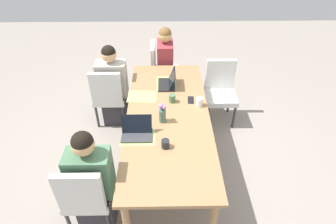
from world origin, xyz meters
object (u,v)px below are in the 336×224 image
Objects in this scene: coffee_mug_near_left at (172,98)px; coffee_mug_centre_left at (165,144)px; coffee_mug_near_right at (200,102)px; phone_black at (191,100)px; chair_head_right_left_near at (161,68)px; person_far_left_mid at (93,186)px; dining_table at (168,120)px; chair_far_left_far at (109,94)px; person_head_right_left_near at (165,68)px; person_far_left_far at (114,89)px; flower_vase at (162,113)px; laptop_far_left_mid at (137,132)px; chair_far_left_mid at (86,194)px; chair_near_right_near at (220,89)px; laptop_head_right_left_near at (168,83)px.

coffee_mug_near_left reaches higher than coffee_mug_centre_left.
phone_black is at bearing 40.60° from coffee_mug_near_right.
chair_head_right_left_near is 0.75× the size of person_far_left_mid.
coffee_mug_near_right is (0.19, -0.38, 0.12)m from dining_table.
dining_table is 1.14m from chair_far_left_far.
person_far_left_far is (-0.61, 0.74, 0.00)m from person_head_right_left_near.
coffee_mug_near_left is at bearing -17.63° from flower_vase.
person_head_right_left_near is at bearing -0.44° from coffee_mug_centre_left.
chair_far_left_far is at bearing 59.88° from coffee_mug_near_left.
laptop_far_left_mid is at bearing -42.06° from phone_black.
chair_far_left_mid reaches higher than phone_black.
chair_near_right_near is at bearing -41.17° from person_far_left_mid.
coffee_mug_centre_left is at bearing 179.56° from person_head_right_left_near.
person_far_left_mid reaches higher than coffee_mug_centre_left.
flower_vase is 0.42m from coffee_mug_centre_left.
laptop_head_right_left_near is at bearing 6.36° from coffee_mug_near_left.
laptop_far_left_mid is 0.35m from coffee_mug_centre_left.
person_far_left_far is 1.22m from flower_vase.
person_far_left_mid is 4.97× the size of flower_vase.
person_far_left_mid is 1.03m from flower_vase.
chair_head_right_left_near is at bearing 1.67° from coffee_mug_centre_left.
coffee_mug_centre_left is at bearing 150.13° from chair_near_right_near.
coffee_mug_near_left is 0.92× the size of coffee_mug_near_right.
laptop_far_left_mid is at bearing 170.15° from person_head_right_left_near.
laptop_far_left_mid is at bearing -38.54° from chair_far_left_mid.
chair_near_right_near is at bearing -49.15° from coffee_mug_near_left.
person_far_left_far is 3.73× the size of laptop_far_left_mid.
chair_near_right_near reaches higher than coffee_mug_near_right.
phone_black is (-0.56, -1.05, 0.20)m from person_far_left_far.
laptop_head_right_left_near is 3.26× the size of coffee_mug_near_left.
laptop_far_left_mid is at bearing 57.72° from coffee_mug_centre_left.
person_far_left_mid is 13.41× the size of coffee_mug_centre_left.
flower_vase reaches higher than chair_near_right_near.
person_head_right_left_near is at bearing -128.76° from chair_head_right_left_near.
flower_vase is (-0.99, 0.83, 0.34)m from chair_near_right_near.
chair_far_left_mid and chair_near_right_near have the same top height.
dining_table is at bearing -45.62° from laptop_far_left_mid.
dining_table is 7.46× the size of laptop_far_left_mid.
phone_black is (0.62, -0.62, -0.04)m from laptop_far_left_mid.
chair_far_left_mid is 0.75× the size of person_far_left_far.
person_far_left_far reaches higher than chair_head_right_left_near.
flower_vase is 1.60× the size of phone_black.
chair_head_right_left_near reaches higher than coffee_mug_centre_left.
chair_far_left_far is 1.24m from laptop_far_left_mid.
person_far_left_mid is at bearing -39.42° from phone_black.
phone_black is (-0.48, -1.11, 0.23)m from chair_far_left_far.
coffee_mug_near_right is at bearing -47.07° from chair_far_left_mid.
person_far_left_mid reaches higher than chair_far_left_mid.
chair_far_left_mid is at bearing 152.50° from laptop_head_right_left_near.
coffee_mug_near_right is at bearing 150.87° from chair_near_right_near.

